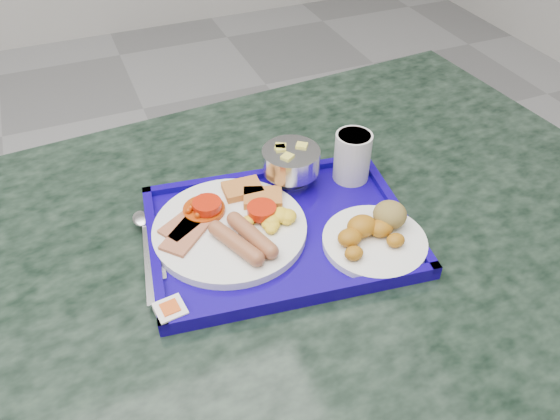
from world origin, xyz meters
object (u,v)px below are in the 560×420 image
Objects in this scene: bread_plate at (375,234)px; tray at (280,232)px; table at (273,328)px; fruit_bowl at (291,161)px; main_plate at (234,225)px; juice_cup at (352,155)px.

tray is at bearing 146.99° from bread_plate.
bread_plate is (0.12, -0.08, 0.02)m from tray.
tray is (0.02, 0.01, 0.22)m from table.
bread_plate is 1.62× the size of fruit_bowl.
table is at bearing -146.73° from tray.
main_plate is (-0.05, 0.04, 0.24)m from table.
table is 5.85× the size of main_plate.
tray is 0.15m from bread_plate.
table is 8.82× the size of bread_plate.
main_plate is at bearing -148.38° from fruit_bowl.
tray is 5.05× the size of juice_cup.
juice_cup reaches higher than main_plate.
tray is 0.19m from juice_cup.
main_plate is 1.51× the size of bread_plate.
main_plate is at bearing 141.00° from table.
tray is at bearing -121.14° from fruit_bowl.
bread_plate is 0.19m from fruit_bowl.
tray is 4.49× the size of fruit_bowl.
juice_cup is at bearing 12.77° from main_plate.
fruit_bowl is 1.12× the size of juice_cup.
fruit_bowl is at bearing 107.85° from bread_plate.
fruit_bowl is (0.13, 0.08, 0.03)m from main_plate.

